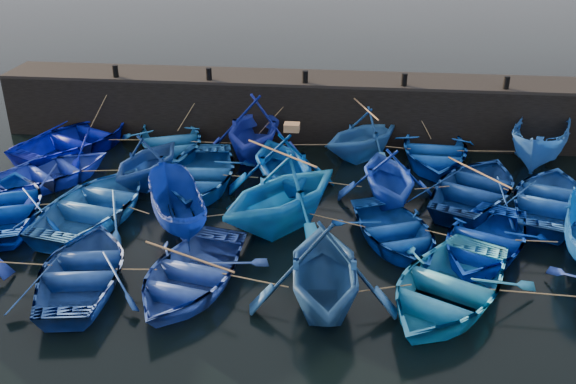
# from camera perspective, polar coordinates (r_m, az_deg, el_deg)

# --- Properties ---
(ground) EXTENTS (120.00, 120.00, 0.00)m
(ground) POSITION_cam_1_polar(r_m,az_deg,el_deg) (18.87, -1.06, -6.10)
(ground) COLOR black
(ground) RESTS_ON ground
(quay_wall) EXTENTS (26.00, 2.50, 2.50)m
(quay_wall) POSITION_cam_1_polar(r_m,az_deg,el_deg) (27.88, 1.65, 7.48)
(quay_wall) COLOR black
(quay_wall) RESTS_ON ground
(quay_top) EXTENTS (26.00, 2.50, 0.12)m
(quay_top) POSITION_cam_1_polar(r_m,az_deg,el_deg) (27.50, 1.68, 10.08)
(quay_top) COLOR black
(quay_top) RESTS_ON quay_wall
(bollard_0) EXTENTS (0.24, 0.24, 0.50)m
(bollard_0) POSITION_cam_1_polar(r_m,az_deg,el_deg) (28.33, -15.09, 10.33)
(bollard_0) COLOR black
(bollard_0) RESTS_ON quay_top
(bollard_1) EXTENTS (0.24, 0.24, 0.50)m
(bollard_1) POSITION_cam_1_polar(r_m,az_deg,el_deg) (27.17, -7.05, 10.38)
(bollard_1) COLOR black
(bollard_1) RESTS_ON quay_top
(bollard_2) EXTENTS (0.24, 0.24, 0.50)m
(bollard_2) POSITION_cam_1_polar(r_m,az_deg,el_deg) (26.56, 1.53, 10.21)
(bollard_2) COLOR black
(bollard_2) RESTS_ON quay_top
(bollard_3) EXTENTS (0.24, 0.24, 0.50)m
(bollard_3) POSITION_cam_1_polar(r_m,az_deg,el_deg) (26.54, 10.29, 9.80)
(bollard_3) COLOR black
(bollard_3) RESTS_ON quay_top
(bollard_4) EXTENTS (0.24, 0.24, 0.50)m
(bollard_4) POSITION_cam_1_polar(r_m,az_deg,el_deg) (27.13, 18.84, 9.19)
(bollard_4) COLOR black
(bollard_4) RESTS_ON quay_top
(boat_0) EXTENTS (6.22, 6.89, 1.17)m
(boat_0) POSITION_cam_1_polar(r_m,az_deg,el_deg) (27.67, -18.14, 4.59)
(boat_0) COLOR #010A9C
(boat_0) RESTS_ON ground
(boat_1) EXTENTS (5.53, 6.36, 1.10)m
(boat_1) POSITION_cam_1_polar(r_m,az_deg,el_deg) (26.54, -10.46, 4.50)
(boat_1) COLOR #185CA7
(boat_1) RESTS_ON ground
(boat_2) EXTENTS (4.25, 4.90, 2.53)m
(boat_2) POSITION_cam_1_polar(r_m,az_deg,el_deg) (25.55, -3.04, 5.78)
(boat_2) COLOR #1726A2
(boat_2) RESTS_ON ground
(boat_3) EXTENTS (5.21, 5.24, 2.09)m
(boat_3) POSITION_cam_1_polar(r_m,az_deg,el_deg) (25.62, 6.69, 5.17)
(boat_3) COLOR blue
(boat_3) RESTS_ON ground
(boat_4) EXTENTS (4.07, 5.52, 1.11)m
(boat_4) POSITION_cam_1_polar(r_m,az_deg,el_deg) (25.82, 12.85, 3.68)
(boat_4) COLOR #0A3DA1
(boat_4) RESTS_ON ground
(boat_5) EXTENTS (3.75, 5.63, 2.04)m
(boat_5) POSITION_cam_1_polar(r_m,az_deg,el_deg) (26.63, 21.56, 4.24)
(boat_5) COLOR #265CB1
(boat_5) RESTS_ON ground
(boat_6) EXTENTS (5.58, 5.71, 0.97)m
(boat_6) POSITION_cam_1_polar(r_m,az_deg,el_deg) (24.94, -20.44, 1.68)
(boat_6) COLOR blue
(boat_6) RESTS_ON ground
(boat_7) EXTENTS (4.16, 4.52, 1.99)m
(boat_7) POSITION_cam_1_polar(r_m,az_deg,el_deg) (23.65, -12.39, 2.81)
(boat_7) COLOR navy
(boat_7) RESTS_ON ground
(boat_8) EXTENTS (4.13, 5.54, 1.10)m
(boat_8) POSITION_cam_1_polar(r_m,az_deg,el_deg) (23.26, -7.96, 1.60)
(boat_8) COLOR #1653A7
(boat_8) RESTS_ON ground
(boat_9) EXTENTS (5.23, 5.58, 2.36)m
(boat_9) POSITION_cam_1_polar(r_m,az_deg,el_deg) (22.41, -0.43, 2.66)
(boat_9) COLOR #0347A7
(boat_9) RESTS_ON ground
(boat_10) EXTENTS (4.09, 4.53, 2.09)m
(boat_10) POSITION_cam_1_polar(r_m,az_deg,el_deg) (22.03, 8.97, 1.52)
(boat_10) COLOR blue
(boat_10) RESTS_ON ground
(boat_11) EXTENTS (5.69, 6.36, 1.09)m
(boat_11) POSITION_cam_1_polar(r_m,az_deg,el_deg) (22.95, 16.42, 0.39)
(boat_11) COLOR navy
(boat_11) RESTS_ON ground
(boat_12) EXTENTS (5.09, 5.97, 1.05)m
(boat_12) POSITION_cam_1_polar(r_m,az_deg,el_deg) (23.02, 22.40, -0.54)
(boat_12) COLOR #164697
(boat_12) RESTS_ON ground
(boat_13) EXTENTS (5.03, 5.89, 1.03)m
(boat_13) POSITION_cam_1_polar(r_m,az_deg,el_deg) (22.81, -23.76, -1.06)
(boat_13) COLOR #002D91
(boat_13) RESTS_ON ground
(boat_14) EXTENTS (4.88, 6.08, 1.12)m
(boat_14) POSITION_cam_1_polar(r_m,az_deg,el_deg) (21.78, -16.68, -0.99)
(boat_14) COLOR blue
(boat_14) RESTS_ON ground
(boat_15) EXTENTS (3.20, 4.41, 1.60)m
(boat_15) POSITION_cam_1_polar(r_m,az_deg,el_deg) (20.35, -9.90, -1.42)
(boat_15) COLOR navy
(boat_15) RESTS_ON ground
(boat_16) EXTENTS (6.28, 6.39, 2.55)m
(boat_16) POSITION_cam_1_polar(r_m,az_deg,el_deg) (20.01, -0.58, 0.02)
(boat_16) COLOR blue
(boat_16) RESTS_ON ground
(boat_17) EXTENTS (4.57, 5.25, 0.91)m
(boat_17) POSITION_cam_1_polar(r_m,az_deg,el_deg) (19.71, 9.48, -3.46)
(boat_17) COLOR #0B3D93
(boat_17) RESTS_ON ground
(boat_18) EXTENTS (4.97, 5.66, 0.98)m
(boat_18) POSITION_cam_1_polar(r_m,az_deg,el_deg) (19.77, 17.02, -4.12)
(boat_18) COLOR #042EAE
(boat_18) RESTS_ON ground
(boat_21) EXTENTS (4.11, 5.22, 0.98)m
(boat_21) POSITION_cam_1_polar(r_m,az_deg,el_deg) (18.41, -17.68, -6.54)
(boat_21) COLOR navy
(boat_21) RESTS_ON ground
(boat_22) EXTENTS (4.35, 5.40, 0.99)m
(boat_22) POSITION_cam_1_polar(r_m,az_deg,el_deg) (17.57, -8.73, -7.15)
(boat_22) COLOR #2D4CAB
(boat_22) RESTS_ON ground
(boat_23) EXTENTS (4.27, 4.82, 2.35)m
(boat_23) POSITION_cam_1_polar(r_m,az_deg,el_deg) (16.33, 3.22, -6.82)
(boat_23) COLOR navy
(boat_23) RESTS_ON ground
(boat_24) EXTENTS (5.78, 6.42, 1.09)m
(boat_24) POSITION_cam_1_polar(r_m,az_deg,el_deg) (17.24, 13.91, -8.18)
(boat_24) COLOR #2584D5
(boat_24) RESTS_ON ground
(wooden_crate) EXTENTS (0.53, 0.44, 0.26)m
(wooden_crate) POSITION_cam_1_polar(r_m,az_deg,el_deg) (21.90, 0.34, 5.78)
(wooden_crate) COLOR #976A42
(wooden_crate) RESTS_ON boat_9
(mooring_ropes) EXTENTS (18.44, 11.69, 2.10)m
(mooring_ropes) POSITION_cam_1_polar(r_m,az_deg,el_deg) (22.83, 0.80, 2.26)
(mooring_ropes) COLOR tan
(mooring_ropes) RESTS_ON ground
(loose_oars) EXTENTS (10.76, 11.90, 1.62)m
(loose_oars) POSITION_cam_1_polar(r_m,az_deg,el_deg) (20.86, 4.55, 2.35)
(loose_oars) COLOR #99724C
(loose_oars) RESTS_ON ground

